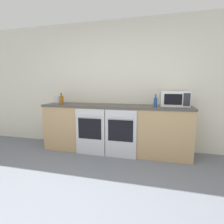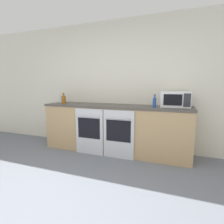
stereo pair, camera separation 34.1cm
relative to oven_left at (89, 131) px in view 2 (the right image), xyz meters
The scene contains 8 objects.
wall_back 1.14m from the oven_left, 57.92° to the left, with size 10.00×0.06×2.60m.
counter_back 0.50m from the oven_left, 37.98° to the left, with size 2.85×0.61×0.93m.
oven_left is the anchor object (origin of this frame).
oven_right 0.58m from the oven_left, ahead, with size 0.56×0.06×0.87m.
microwave 1.67m from the oven_left, 14.71° to the left, with size 0.49×0.35×0.27m.
bottle_clear 1.14m from the oven_left, 156.76° to the left, with size 0.07×0.07×0.22m.
bottle_amber 0.89m from the oven_left, 166.87° to the left, with size 0.08×0.08×0.23m.
bottle_blue 1.31m from the oven_left, ahead, with size 0.06×0.06×0.22m.
Camera 2 is at (1.12, -1.04, 1.29)m, focal length 28.00 mm.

